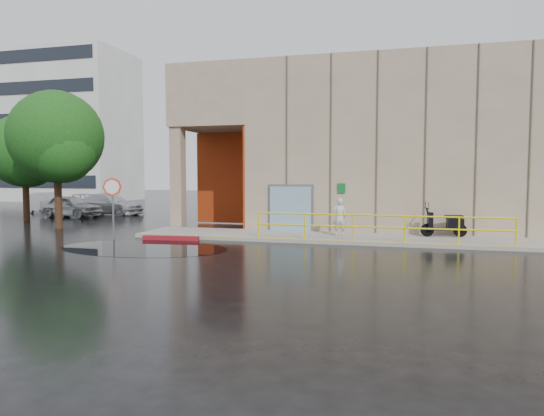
# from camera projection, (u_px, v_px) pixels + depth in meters

# --- Properties ---
(ground) EXTENTS (120.00, 120.00, 0.00)m
(ground) POSITION_uv_depth(u_px,v_px,m) (246.00, 254.00, 16.42)
(ground) COLOR black
(ground) RESTS_ON ground
(sidewalk) EXTENTS (20.00, 3.00, 0.15)m
(sidewalk) POSITION_uv_depth(u_px,v_px,m) (374.00, 239.00, 19.72)
(sidewalk) COLOR gray
(sidewalk) RESTS_ON ground
(building) EXTENTS (20.00, 10.17, 8.00)m
(building) POSITION_uv_depth(u_px,v_px,m) (403.00, 146.00, 25.40)
(building) COLOR gray
(building) RESTS_ON ground
(guardrail) EXTENTS (9.56, 0.06, 1.03)m
(guardrail) POSITION_uv_depth(u_px,v_px,m) (379.00, 228.00, 18.32)
(guardrail) COLOR #FEEC0D
(guardrail) RESTS_ON sidewalk
(distant_building) EXTENTS (12.00, 8.08, 15.00)m
(distant_building) POSITION_uv_depth(u_px,v_px,m) (72.00, 128.00, 50.04)
(distant_building) COLOR beige
(distant_building) RESTS_ON ground
(person) EXTENTS (0.64, 0.49, 1.58)m
(person) POSITION_uv_depth(u_px,v_px,m) (339.00, 217.00, 20.11)
(person) COLOR silver
(person) RESTS_ON sidewalk
(scooter) EXTENTS (1.89, 0.90, 1.43)m
(scooter) POSITION_uv_depth(u_px,v_px,m) (445.00, 217.00, 19.80)
(scooter) COLOR black
(scooter) RESTS_ON sidewalk
(stop_sign) EXTENTS (0.58, 0.57, 2.57)m
(stop_sign) POSITION_uv_depth(u_px,v_px,m) (112.00, 195.00, 19.94)
(stop_sign) COLOR slate
(stop_sign) RESTS_ON ground
(red_curb) EXTENTS (2.41, 0.42, 0.18)m
(red_curb) POSITION_uv_depth(u_px,v_px,m) (171.00, 238.00, 19.90)
(red_curb) COLOR maroon
(red_curb) RESTS_ON ground
(puddle) EXTENTS (6.55, 4.12, 0.01)m
(puddle) POSITION_uv_depth(u_px,v_px,m) (143.00, 248.00, 17.79)
(puddle) COLOR black
(puddle) RESTS_ON ground
(car_a) EXTENTS (4.30, 2.19, 1.40)m
(car_a) POSITION_uv_depth(u_px,v_px,m) (71.00, 206.00, 30.56)
(car_a) COLOR silver
(car_a) RESTS_ON ground
(car_b) EXTENTS (4.68, 3.46, 1.47)m
(car_b) POSITION_uv_depth(u_px,v_px,m) (49.00, 203.00, 33.11)
(car_b) COLOR white
(car_b) RESTS_ON ground
(car_c) EXTENTS (4.97, 2.34, 1.40)m
(car_c) POSITION_uv_depth(u_px,v_px,m) (109.00, 204.00, 32.56)
(car_c) COLOR #BABCC3
(car_c) RESTS_ON ground
(tree_near) EXTENTS (4.55, 4.55, 6.83)m
(tree_near) POSITION_uv_depth(u_px,v_px,m) (58.00, 140.00, 23.83)
(tree_near) COLOR black
(tree_near) RESTS_ON ground
(tree_far) EXTENTS (4.16, 4.16, 6.14)m
(tree_far) POSITION_uv_depth(u_px,v_px,m) (26.00, 154.00, 27.80)
(tree_far) COLOR black
(tree_far) RESTS_ON ground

